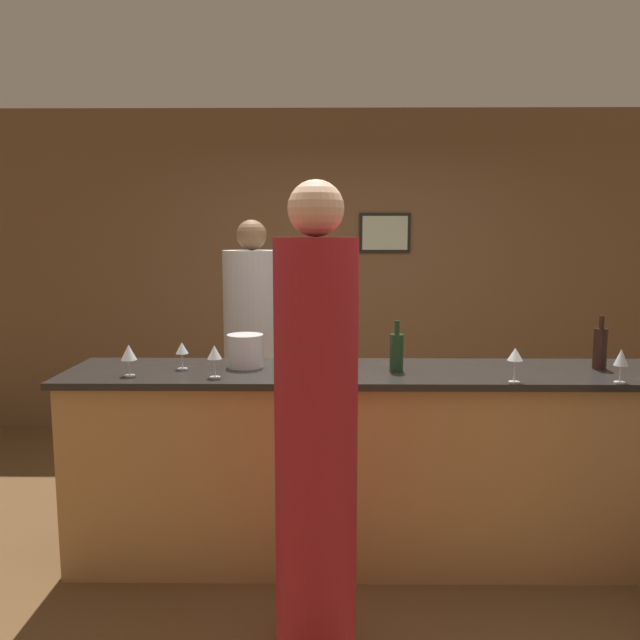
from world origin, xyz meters
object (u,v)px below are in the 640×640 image
(bartender, at_px, (253,373))
(guest_1, at_px, (316,441))
(wine_bottle_0, at_px, (397,352))
(wine_bottle_1, at_px, (600,348))
(ice_bucket, at_px, (245,351))

(bartender, relative_size, guest_1, 0.94)
(wine_bottle_0, bearing_deg, guest_1, -118.26)
(guest_1, distance_m, wine_bottle_1, 1.71)
(guest_1, bearing_deg, wine_bottle_0, 61.74)
(wine_bottle_0, bearing_deg, wine_bottle_1, 3.85)
(guest_1, relative_size, wine_bottle_0, 7.30)
(bartender, bearing_deg, wine_bottle_1, 159.90)
(guest_1, relative_size, ice_bucket, 10.00)
(wine_bottle_0, distance_m, ice_bucket, 0.80)
(wine_bottle_1, bearing_deg, wine_bottle_0, -176.15)
(wine_bottle_0, xyz_separation_m, wine_bottle_1, (1.08, 0.07, 0.01))
(bartender, height_order, wine_bottle_1, bartender)
(ice_bucket, bearing_deg, wine_bottle_0, -7.49)
(guest_1, bearing_deg, wine_bottle_1, 29.07)
(bartender, distance_m, ice_bucket, 0.72)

